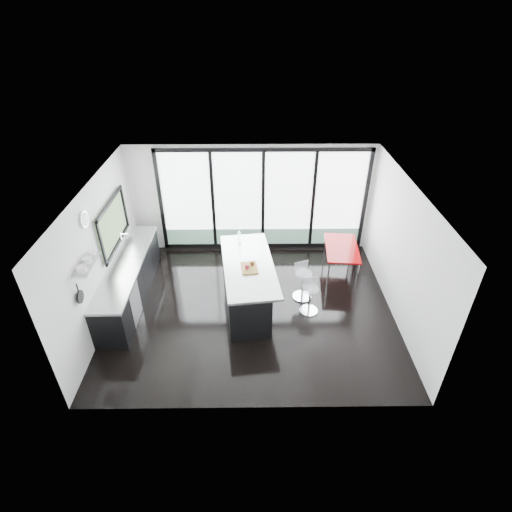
{
  "coord_description": "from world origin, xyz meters",
  "views": [
    {
      "loc": [
        0.02,
        -6.62,
        5.7
      ],
      "look_at": [
        0.1,
        0.3,
        1.15
      ],
      "focal_mm": 28.0,
      "sensor_mm": 36.0,
      "label": 1
    }
  ],
  "objects_px": {
    "island": "(245,283)",
    "bar_stool_far": "(303,285)",
    "red_table": "(340,260)",
    "bar_stool_near": "(310,300)"
  },
  "relations": [
    {
      "from": "red_table",
      "to": "island",
      "type": "bearing_deg",
      "value": -153.98
    },
    {
      "from": "island",
      "to": "bar_stool_near",
      "type": "height_order",
      "value": "island"
    },
    {
      "from": "bar_stool_near",
      "to": "bar_stool_far",
      "type": "height_order",
      "value": "bar_stool_far"
    },
    {
      "from": "bar_stool_near",
      "to": "red_table",
      "type": "relative_size",
      "value": 0.47
    },
    {
      "from": "island",
      "to": "bar_stool_far",
      "type": "bearing_deg",
      "value": 6.41
    },
    {
      "from": "island",
      "to": "red_table",
      "type": "distance_m",
      "value": 2.54
    },
    {
      "from": "bar_stool_far",
      "to": "red_table",
      "type": "height_order",
      "value": "red_table"
    },
    {
      "from": "island",
      "to": "bar_stool_far",
      "type": "height_order",
      "value": "island"
    },
    {
      "from": "bar_stool_far",
      "to": "island",
      "type": "bearing_deg",
      "value": 166.53
    },
    {
      "from": "bar_stool_far",
      "to": "red_table",
      "type": "relative_size",
      "value": 0.51
    }
  ]
}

